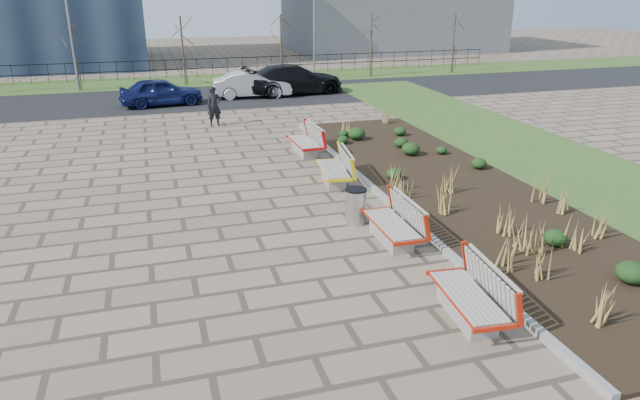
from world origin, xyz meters
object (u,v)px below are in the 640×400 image
object	(u,v)px
lamp_west	(71,37)
pedestrian	(214,106)
bench_d	(304,140)
car_silver	(252,85)
car_black	(294,79)
litter_bin	(356,206)
car_blue	(161,92)
bench_b	(392,222)
bench_a	(468,293)
bench_c	(333,167)
lamp_east	(314,31)

from	to	relation	value
lamp_west	pedestrian	bearing A→B (deg)	-58.99
bench_d	car_silver	size ratio (longest dim) A/B	0.51
bench_d	car_black	world-z (taller)	car_black
pedestrian	car_black	distance (m)	8.24
litter_bin	car_silver	xyz separation A→B (m)	(0.60, 17.91, 0.25)
litter_bin	car_black	xyz separation A→B (m)	(3.01, 18.30, 0.37)
bench_d	car_silver	world-z (taller)	car_silver
lamp_west	car_blue	bearing A→B (deg)	-51.44
bench_b	car_black	distance (m)	19.77
bench_a	bench_c	size ratio (longest dim) A/B	1.00
car_silver	car_black	distance (m)	2.44
litter_bin	lamp_west	distance (m)	24.28
litter_bin	car_silver	size ratio (longest dim) A/B	0.22
bench_d	lamp_east	bearing A→B (deg)	70.59
pedestrian	car_silver	xyz separation A→B (m)	(2.74, 6.05, -0.15)
bench_a	lamp_east	world-z (taller)	lamp_east
bench_a	lamp_west	world-z (taller)	lamp_west
bench_a	bench_d	bearing A→B (deg)	95.05
bench_a	litter_bin	distance (m)	4.78
pedestrian	lamp_west	distance (m)	12.69
bench_c	lamp_west	xyz separation A→B (m)	(-9.00, 19.40, 2.54)
car_silver	car_blue	bearing A→B (deg)	105.06
bench_a	car_black	distance (m)	23.21
bench_a	car_silver	distance (m)	22.68
car_blue	car_black	bearing A→B (deg)	-86.98
lamp_east	pedestrian	bearing A→B (deg)	-125.22
lamp_west	lamp_east	xyz separation A→B (m)	(14.00, 0.00, 0.00)
car_blue	bench_c	bearing A→B (deg)	-168.64
bench_a	bench_d	size ratio (longest dim) A/B	1.00
litter_bin	car_black	size ratio (longest dim) A/B	0.16
bench_c	lamp_west	distance (m)	21.53
car_blue	car_silver	xyz separation A→B (m)	(4.76, 0.88, -0.01)
litter_bin	lamp_west	bearing A→B (deg)	110.80
pedestrian	bench_d	bearing A→B (deg)	-70.05
car_blue	bench_d	bearing A→B (deg)	-163.28
bench_b	car_silver	size ratio (longest dim) A/B	0.51
bench_c	bench_d	distance (m)	3.40
lamp_west	lamp_east	size ratio (longest dim) A/B	1.00
lamp_west	lamp_east	distance (m)	14.00
bench_a	bench_c	xyz separation A→B (m)	(0.00, 7.94, 0.00)
pedestrian	car_silver	distance (m)	6.64
bench_b	bench_d	distance (m)	7.87
pedestrian	lamp_east	distance (m)	13.29
litter_bin	bench_d	bearing A→B (deg)	86.30
car_black	lamp_west	size ratio (longest dim) A/B	0.92
car_silver	lamp_west	bearing A→B (deg)	67.71
bench_b	lamp_west	distance (m)	25.64
car_blue	car_black	xyz separation A→B (m)	(7.17, 1.26, 0.12)
car_silver	car_black	bearing A→B (deg)	-76.32
bench_b	litter_bin	size ratio (longest dim) A/B	2.32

